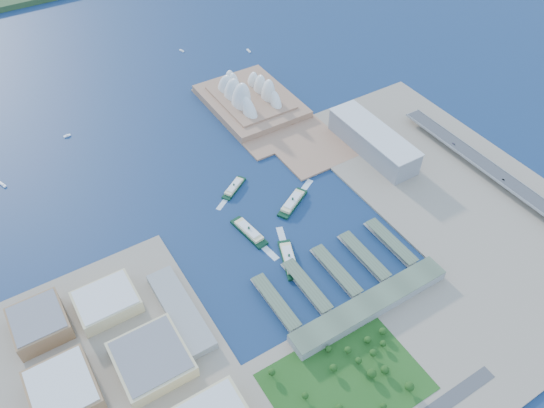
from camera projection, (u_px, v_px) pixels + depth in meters
ground at (291, 238)px, 665.16m from camera, size 3000.00×3000.00×0.00m
south_land at (405, 369)px, 537.51m from camera, size 720.00×180.00×3.00m
east_land at (458, 191)px, 723.98m from camera, size 240.00×500.00×3.00m
peninsula at (258, 110)px, 861.16m from camera, size 135.00×220.00×3.00m
opera_house at (250, 88)px, 850.80m from camera, size 134.00×180.00×58.00m
toaster_building at (373, 141)px, 772.09m from camera, size 45.00×155.00×35.00m
expressway at (495, 176)px, 735.22m from camera, size 26.00×340.00×11.85m
west_buildings at (117, 374)px, 517.58m from camera, size 200.00×280.00×27.00m
ferry_wharves at (336, 271)px, 621.93m from camera, size 184.00×90.00×9.30m
terminal_building at (370, 305)px, 583.07m from camera, size 200.00×28.00×12.00m
park at (347, 378)px, 520.37m from camera, size 150.00×110.00×16.00m
ferry_a at (249, 230)px, 666.95m from camera, size 23.12×61.39×11.32m
ferry_b at (234, 186)px, 726.22m from camera, size 47.56×36.47×9.17m
ferry_c at (289, 258)px, 635.21m from camera, size 35.71×62.45×11.51m
ferry_d at (293, 201)px, 704.15m from camera, size 59.72×42.47×11.32m
boat_a at (2, 184)px, 734.02m from camera, size 8.62×15.22×2.86m
boat_b at (67, 136)px, 812.34m from camera, size 10.38×3.70×2.79m
boat_c at (249, 51)px, 998.44m from camera, size 4.78×12.92×2.85m
boat_e at (182, 51)px, 998.68m from camera, size 5.61×11.34×2.67m
car_b at (503, 180)px, 720.05m from camera, size 1.25×3.58×1.18m
car_c at (454, 144)px, 775.22m from camera, size 1.98×4.86×1.41m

